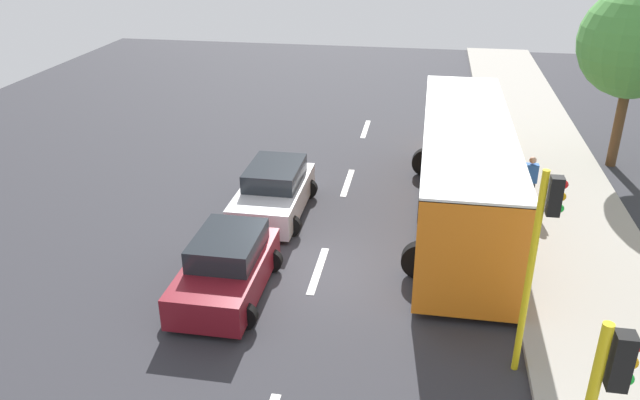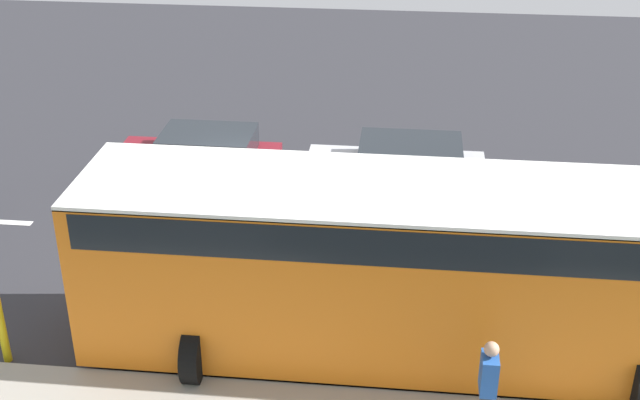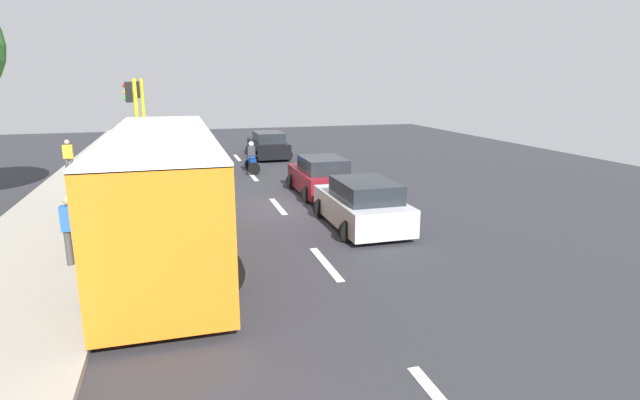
% 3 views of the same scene
% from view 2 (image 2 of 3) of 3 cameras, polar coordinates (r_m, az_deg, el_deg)
% --- Properties ---
extents(ground_plane, '(40.00, 60.00, 0.10)m').
position_cam_2_polar(ground_plane, '(18.44, -5.15, -2.53)').
color(ground_plane, '#2D2D33').
extents(lane_stripe_mid, '(0.20, 2.40, 0.01)m').
position_cam_2_polar(lane_stripe_mid, '(18.41, -5.16, -2.38)').
color(lane_stripe_mid, white).
rests_on(lane_stripe_mid, ground).
extents(lane_stripe_south, '(0.20, 2.40, 0.01)m').
position_cam_2_polar(lane_stripe_south, '(18.28, 13.66, -3.32)').
color(lane_stripe_south, white).
rests_on(lane_stripe_south, ground).
extents(car_maroon, '(2.26, 3.84, 1.52)m').
position_cam_2_polar(car_maroon, '(20.18, -8.14, 2.42)').
color(car_maroon, maroon).
rests_on(car_maroon, ground).
extents(car_silver, '(2.32, 4.13, 1.52)m').
position_cam_2_polar(car_silver, '(19.54, 5.31, 1.75)').
color(car_silver, '#B7B7BC').
rests_on(car_silver, ground).
extents(city_bus, '(3.20, 11.00, 3.16)m').
position_cam_2_polar(city_bus, '(13.91, 6.51, -4.06)').
color(city_bus, orange).
rests_on(city_bus, ground).
extents(pedestrian_near_signal, '(0.40, 0.24, 1.69)m').
position_cam_2_polar(pedestrian_near_signal, '(12.68, 11.22, -12.27)').
color(pedestrian_near_signal, '#3F3F3F').
rests_on(pedestrian_near_signal, sidewalk).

